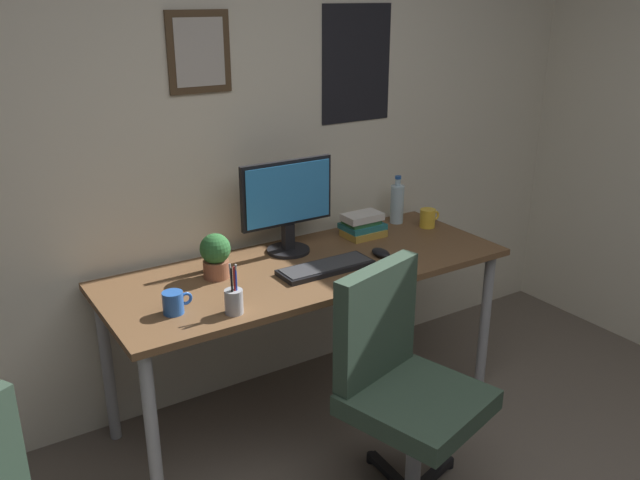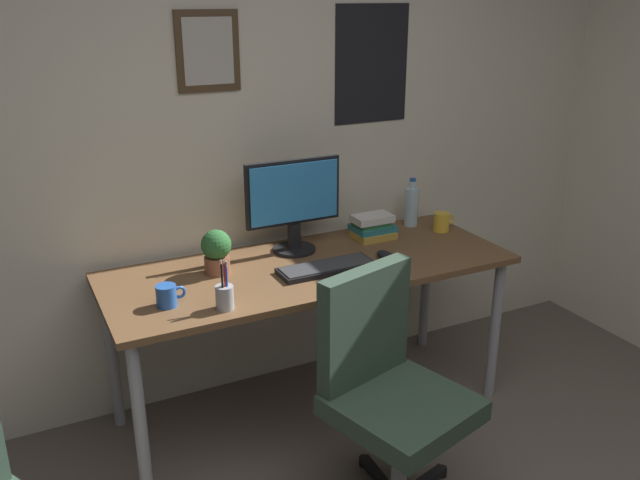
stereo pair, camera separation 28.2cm
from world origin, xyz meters
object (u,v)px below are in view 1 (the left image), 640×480
object	(u,v)px
office_chair	(400,379)
keyboard	(326,267)
coffee_mug_far	(174,302)
pen_cup	(234,300)
water_bottle	(397,203)
computer_mouse	(381,253)
coffee_mug_near	(428,218)
monitor	(287,203)
book_stack_left	(363,225)
potted_plant	(215,254)

from	to	relation	value
office_chair	keyboard	world-z (taller)	office_chair
coffee_mug_far	pen_cup	size ratio (longest dim) A/B	0.59
pen_cup	water_bottle	bearing A→B (deg)	23.09
keyboard	coffee_mug_far	size ratio (longest dim) A/B	3.67
computer_mouse	coffee_mug_near	xyz separation A→B (m)	(0.46, 0.20, 0.03)
keyboard	water_bottle	world-z (taller)	water_bottle
monitor	coffee_mug_far	xyz separation A→B (m)	(-0.68, -0.32, -0.20)
coffee_mug_near	book_stack_left	distance (m)	0.37
monitor	pen_cup	bearing A→B (deg)	-137.80
coffee_mug_far	office_chair	bearing A→B (deg)	-39.43
monitor	keyboard	bearing A→B (deg)	-84.49
keyboard	monitor	bearing A→B (deg)	95.51
coffee_mug_far	pen_cup	world-z (taller)	pen_cup
office_chair	computer_mouse	distance (m)	0.72
keyboard	computer_mouse	world-z (taller)	computer_mouse
water_bottle	book_stack_left	distance (m)	0.29
coffee_mug_far	monitor	bearing A→B (deg)	25.31
monitor	water_bottle	size ratio (longest dim) A/B	1.82
potted_plant	water_bottle	bearing A→B (deg)	8.05
pen_cup	coffee_mug_near	bearing A→B (deg)	15.85
coffee_mug_far	keyboard	bearing A→B (deg)	3.26
water_bottle	office_chair	bearing A→B (deg)	-127.56
keyboard	pen_cup	world-z (taller)	pen_cup
office_chair	pen_cup	distance (m)	0.69
keyboard	computer_mouse	size ratio (longest dim) A/B	3.91
coffee_mug_near	book_stack_left	bearing A→B (deg)	168.94
computer_mouse	water_bottle	size ratio (longest dim) A/B	0.44
water_bottle	pen_cup	size ratio (longest dim) A/B	1.26
pen_cup	book_stack_left	world-z (taller)	pen_cup
water_bottle	computer_mouse	bearing A→B (deg)	-136.86
monitor	potted_plant	bearing A→B (deg)	-166.70
office_chair	keyboard	size ratio (longest dim) A/B	2.21
computer_mouse	potted_plant	xyz separation A→B (m)	(-0.73, 0.19, 0.09)
computer_mouse	book_stack_left	xyz separation A→B (m)	(0.09, 0.27, 0.04)
book_stack_left	keyboard	bearing A→B (deg)	-145.51
monitor	book_stack_left	bearing A→B (deg)	-1.66
potted_plant	book_stack_left	size ratio (longest dim) A/B	0.95
coffee_mug_near	monitor	bearing A→B (deg)	173.93
computer_mouse	potted_plant	world-z (taller)	potted_plant
water_bottle	potted_plant	bearing A→B (deg)	-171.95
water_bottle	book_stack_left	bearing A→B (deg)	-165.33
coffee_mug_near	potted_plant	size ratio (longest dim) A/B	0.60
monitor	coffee_mug_far	world-z (taller)	monitor
monitor	pen_cup	xyz separation A→B (m)	(-0.49, -0.45, -0.19)
monitor	keyboard	world-z (taller)	monitor
monitor	potted_plant	xyz separation A→B (m)	(-0.41, -0.10, -0.13)
computer_mouse	pen_cup	distance (m)	0.84
keyboard	office_chair	bearing A→B (deg)	-94.53
office_chair	computer_mouse	bearing A→B (deg)	59.31
monitor	coffee_mug_near	distance (m)	0.81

